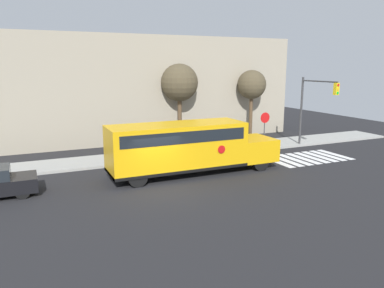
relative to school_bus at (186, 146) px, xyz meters
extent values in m
plane|color=black|center=(-2.14, -1.79, -1.66)|extent=(60.00, 60.00, 0.00)
cube|color=#9E9E99|center=(-2.14, 4.71, -1.59)|extent=(44.00, 3.00, 0.15)
cube|color=#9E937F|center=(-2.14, 11.21, 2.53)|extent=(32.00, 4.00, 8.39)
cube|color=white|center=(6.45, 0.21, -1.66)|extent=(0.50, 3.20, 0.01)
cube|color=white|center=(7.15, 0.21, -1.66)|extent=(0.50, 3.20, 0.01)
cube|color=white|center=(7.85, 0.21, -1.66)|extent=(0.50, 3.20, 0.01)
cube|color=white|center=(8.55, 0.21, -1.66)|extent=(0.50, 3.20, 0.01)
cube|color=white|center=(9.25, 0.21, -1.66)|extent=(0.50, 3.20, 0.01)
cube|color=white|center=(9.95, 0.21, -1.66)|extent=(0.50, 3.20, 0.01)
cube|color=white|center=(10.65, 0.21, -1.66)|extent=(0.50, 3.20, 0.01)
cube|color=white|center=(11.35, 0.21, -1.66)|extent=(0.50, 3.20, 0.01)
cube|color=#EAA80F|center=(-0.54, 0.00, 0.02)|extent=(7.61, 2.50, 2.47)
cube|color=#EAA80F|center=(4.39, 0.00, -0.56)|extent=(2.25, 2.50, 1.31)
cube|color=black|center=(-0.54, 0.00, -1.13)|extent=(7.61, 2.54, 0.16)
cube|color=black|center=(-0.54, 0.00, 0.71)|extent=(7.00, 2.53, 0.64)
cylinder|color=red|center=(1.55, -1.29, -0.10)|extent=(0.44, 0.02, 0.44)
cylinder|color=black|center=(4.28, 1.08, -1.16)|extent=(1.00, 0.30, 1.00)
cylinder|color=black|center=(4.28, -1.08, -1.16)|extent=(1.00, 0.30, 1.00)
cylinder|color=black|center=(-3.14, 1.08, -1.16)|extent=(1.00, 0.30, 1.00)
cylinder|color=black|center=(-3.14, -1.08, -1.16)|extent=(1.00, 0.30, 1.00)
cylinder|color=black|center=(-8.48, 0.96, -1.34)|extent=(0.64, 0.22, 0.64)
cylinder|color=black|center=(-8.48, -0.59, -1.34)|extent=(0.64, 0.22, 0.64)
cylinder|color=#38383A|center=(7.82, 3.68, -0.47)|extent=(0.07, 0.07, 2.38)
cylinder|color=red|center=(7.82, 3.64, 0.68)|extent=(0.77, 0.03, 0.77)
cylinder|color=#38383A|center=(11.07, 3.62, 0.95)|extent=(0.16, 0.16, 5.22)
cylinder|color=#38383A|center=(11.07, 1.90, 3.30)|extent=(0.10, 3.44, 0.10)
cube|color=yellow|center=(11.07, 0.27, 2.85)|extent=(0.28, 0.28, 0.80)
cylinder|color=red|center=(11.07, 0.12, 3.11)|extent=(0.18, 0.02, 0.18)
cylinder|color=#EAB214|center=(11.07, 0.12, 2.85)|extent=(0.18, 0.02, 0.18)
cylinder|color=green|center=(11.07, 0.12, 2.59)|extent=(0.18, 0.02, 0.18)
cylinder|color=brown|center=(9.56, 8.20, 0.22)|extent=(0.30, 0.30, 3.77)
sphere|color=#4C422D|center=(9.56, 8.20, 2.83)|extent=(2.43, 2.43, 2.43)
cylinder|color=brown|center=(3.13, 8.54, 0.28)|extent=(0.34, 0.34, 3.89)
sphere|color=#4C422D|center=(3.13, 8.54, 3.10)|extent=(2.91, 2.91, 2.91)
camera|label=1|loc=(-8.06, -18.77, 4.34)|focal=35.00mm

